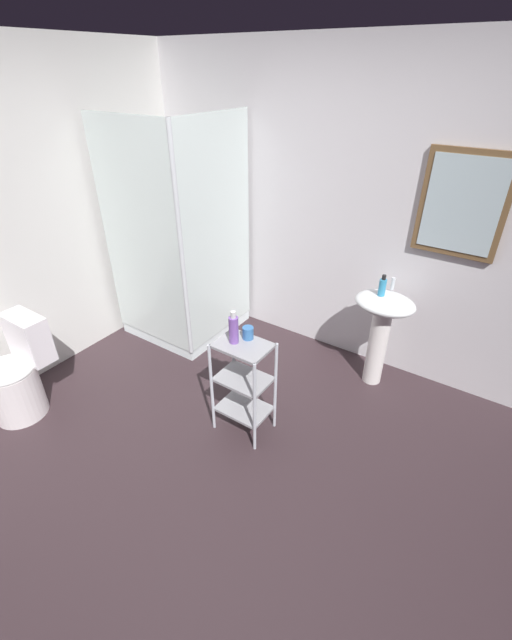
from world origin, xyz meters
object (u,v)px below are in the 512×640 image
(toilet, at_px, (18,377))
(storage_cart, at_px, (243,381))
(shower_stall, at_px, (185,290))
(pedestal_sink, at_px, (382,322))
(rinse_cup, at_px, (248,333))
(conditioner_bottle_purple, at_px, (234,329))
(hand_soap_bottle, at_px, (382,287))

(toilet, xyz_separation_m, storage_cart, (1.50, 0.78, 0.12))
(shower_stall, height_order, storage_cart, shower_stall)
(pedestal_sink, bearing_deg, toilet, -138.82)
(pedestal_sink, relative_size, rinse_cup, 9.51)
(conditioner_bottle_purple, bearing_deg, storage_cart, 8.05)
(hand_soap_bottle, bearing_deg, rinse_cup, -120.51)
(pedestal_sink, relative_size, hand_soap_bottle, 4.87)
(conditioner_bottle_purple, bearing_deg, rinse_cup, 59.69)
(shower_stall, xyz_separation_m, pedestal_sink, (1.79, 0.30, 0.12))
(shower_stall, height_order, rinse_cup, shower_stall)
(hand_soap_bottle, relative_size, conditioner_bottle_purple, 0.72)
(shower_stall, relative_size, toilet, 2.63)
(storage_cart, xyz_separation_m, hand_soap_bottle, (0.55, 1.03, 0.45))
(storage_cart, distance_m, hand_soap_bottle, 1.25)
(storage_cart, relative_size, rinse_cup, 8.69)
(shower_stall, xyz_separation_m, toilet, (-0.29, -1.52, -0.15))
(toilet, relative_size, rinse_cup, 8.93)
(toilet, relative_size, storage_cart, 1.03)
(hand_soap_bottle, bearing_deg, pedestal_sink, 22.95)
(hand_soap_bottle, bearing_deg, toilet, -138.55)
(pedestal_sink, xyz_separation_m, storage_cart, (-0.59, -1.04, -0.14))
(rinse_cup, bearing_deg, conditioner_bottle_purple, -120.31)
(storage_cart, height_order, conditioner_bottle_purple, conditioner_bottle_purple)
(shower_stall, xyz_separation_m, rinse_cup, (1.19, -0.66, 0.32))
(hand_soap_bottle, distance_m, rinse_cup, 1.11)
(shower_stall, distance_m, toilet, 1.56)
(hand_soap_bottle, relative_size, rinse_cup, 1.96)
(pedestal_sink, distance_m, conditioner_bottle_purple, 1.26)
(shower_stall, relative_size, pedestal_sink, 2.47)
(conditioner_bottle_purple, xyz_separation_m, rinse_cup, (0.05, 0.09, -0.06))
(hand_soap_bottle, height_order, rinse_cup, hand_soap_bottle)
(shower_stall, bearing_deg, rinse_cup, -29.08)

